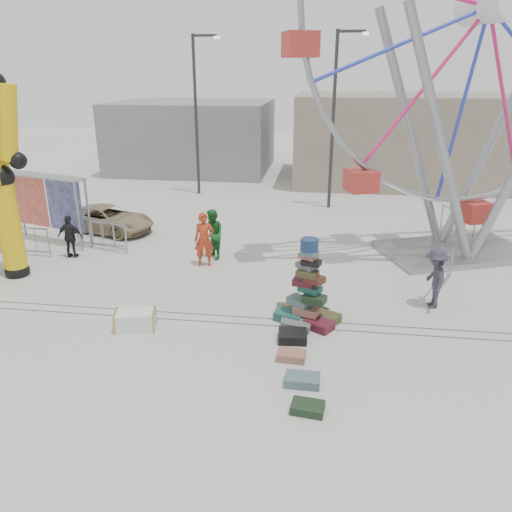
# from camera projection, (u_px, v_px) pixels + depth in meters

# --- Properties ---
(ground) EXTENTS (90.00, 90.00, 0.00)m
(ground) POSITION_uv_depth(u_px,v_px,m) (211.00, 333.00, 12.78)
(ground) COLOR #9E9E99
(ground) RESTS_ON ground
(track_line_near) EXTENTS (40.00, 0.04, 0.01)m
(track_line_near) POSITION_uv_depth(u_px,v_px,m) (216.00, 322.00, 13.33)
(track_line_near) COLOR #47443F
(track_line_near) RESTS_ON ground
(track_line_far) EXTENTS (40.00, 0.04, 0.01)m
(track_line_far) POSITION_uv_depth(u_px,v_px,m) (219.00, 315.00, 13.71)
(track_line_far) COLOR #47443F
(track_line_far) RESTS_ON ground
(building_right) EXTENTS (12.00, 8.00, 5.00)m
(building_right) POSITION_uv_depth(u_px,v_px,m) (398.00, 138.00, 29.58)
(building_right) COLOR gray
(building_right) RESTS_ON ground
(building_left) EXTENTS (10.00, 8.00, 4.40)m
(building_left) POSITION_uv_depth(u_px,v_px,m) (194.00, 136.00, 33.17)
(building_left) COLOR gray
(building_left) RESTS_ON ground
(lamp_post_right) EXTENTS (1.41, 0.25, 8.00)m
(lamp_post_right) POSITION_uv_depth(u_px,v_px,m) (336.00, 113.00, 22.88)
(lamp_post_right) COLOR #2D2D30
(lamp_post_right) RESTS_ON ground
(lamp_post_left) EXTENTS (1.41, 0.25, 8.00)m
(lamp_post_left) POSITION_uv_depth(u_px,v_px,m) (197.00, 108.00, 25.61)
(lamp_post_left) COLOR #2D2D30
(lamp_post_left) RESTS_ON ground
(suitcase_tower) EXTENTS (1.85, 1.54, 2.35)m
(suitcase_tower) POSITION_uv_depth(u_px,v_px,m) (308.00, 299.00, 13.16)
(suitcase_tower) COLOR #1C544D
(suitcase_tower) RESTS_ON ground
(ferris_wheel) EXTENTS (11.74, 4.66, 14.46)m
(ferris_wheel) POSITION_uv_depth(u_px,v_px,m) (484.00, 43.00, 15.80)
(ferris_wheel) COLOR gray
(ferris_wheel) RESTS_ON ground
(banner_scaffold) EXTENTS (3.69, 1.66, 2.66)m
(banner_scaffold) POSITION_uv_depth(u_px,v_px,m) (46.00, 192.00, 18.80)
(banner_scaffold) COLOR gray
(banner_scaffold) RESTS_ON ground
(steamer_trunk) EXTENTS (1.13, 0.80, 0.48)m
(steamer_trunk) POSITION_uv_depth(u_px,v_px,m) (135.00, 320.00, 12.95)
(steamer_trunk) COLOR silver
(steamer_trunk) RESTS_ON ground
(row_case_0) EXTENTS (0.71, 0.50, 0.21)m
(row_case_0) POSITION_uv_depth(u_px,v_px,m) (289.00, 309.00, 13.82)
(row_case_0) COLOR #434121
(row_case_0) RESTS_ON ground
(row_case_1) EXTENTS (0.78, 0.54, 0.20)m
(row_case_1) POSITION_uv_depth(u_px,v_px,m) (296.00, 322.00, 13.14)
(row_case_1) COLOR slate
(row_case_1) RESTS_ON ground
(row_case_2) EXTENTS (0.74, 0.64, 0.24)m
(row_case_2) POSITION_uv_depth(u_px,v_px,m) (293.00, 336.00, 12.41)
(row_case_2) COLOR black
(row_case_2) RESTS_ON ground
(row_case_3) EXTENTS (0.68, 0.49, 0.19)m
(row_case_3) POSITION_uv_depth(u_px,v_px,m) (291.00, 356.00, 11.61)
(row_case_3) COLOR #9B654F
(row_case_3) RESTS_ON ground
(row_case_4) EXTENTS (0.76, 0.49, 0.21)m
(row_case_4) POSITION_uv_depth(u_px,v_px,m) (302.00, 380.00, 10.68)
(row_case_4) COLOR slate
(row_case_4) RESTS_ON ground
(row_case_5) EXTENTS (0.70, 0.52, 0.18)m
(row_case_5) POSITION_uv_depth(u_px,v_px,m) (308.00, 408.00, 9.83)
(row_case_5) COLOR #1C321C
(row_case_5) RESTS_ON ground
(barricade_dummy_a) EXTENTS (2.00, 0.20, 1.10)m
(barricade_dummy_a) POSITION_uv_depth(u_px,v_px,m) (23.00, 241.00, 17.96)
(barricade_dummy_a) COLOR gray
(barricade_dummy_a) RESTS_ON ground
(barricade_dummy_b) EXTENTS (2.00, 0.32, 1.10)m
(barricade_dummy_b) POSITION_uv_depth(u_px,v_px,m) (101.00, 235.00, 18.60)
(barricade_dummy_b) COLOR gray
(barricade_dummy_b) RESTS_ON ground
(barricade_dummy_c) EXTENTS (1.96, 0.62, 1.10)m
(barricade_dummy_c) POSITION_uv_depth(u_px,v_px,m) (103.00, 236.00, 18.46)
(barricade_dummy_c) COLOR gray
(barricade_dummy_c) RESTS_ON ground
(barricade_wheel_front) EXTENTS (0.95, 1.85, 1.10)m
(barricade_wheel_front) POSITION_uv_depth(u_px,v_px,m) (444.00, 273.00, 15.15)
(barricade_wheel_front) COLOR gray
(barricade_wheel_front) RESTS_ON ground
(barricade_wheel_back) EXTENTS (0.90, 1.87, 1.10)m
(barricade_wheel_back) POSITION_uv_depth(u_px,v_px,m) (457.00, 224.00, 19.96)
(barricade_wheel_back) COLOR gray
(barricade_wheel_back) RESTS_ON ground
(pedestrian_red) EXTENTS (0.75, 0.57, 1.86)m
(pedestrian_red) POSITION_uv_depth(u_px,v_px,m) (204.00, 240.00, 16.90)
(pedestrian_red) COLOR #A13217
(pedestrian_red) RESTS_ON ground
(pedestrian_green) EXTENTS (1.08, 1.10, 1.79)m
(pedestrian_green) POSITION_uv_depth(u_px,v_px,m) (213.00, 235.00, 17.52)
(pedestrian_green) COLOR #186123
(pedestrian_green) RESTS_ON ground
(pedestrian_black) EXTENTS (0.92, 0.40, 1.55)m
(pedestrian_black) POSITION_uv_depth(u_px,v_px,m) (70.00, 237.00, 17.70)
(pedestrian_black) COLOR black
(pedestrian_black) RESTS_ON ground
(pedestrian_grey) EXTENTS (0.69, 1.15, 1.74)m
(pedestrian_grey) POSITION_uv_depth(u_px,v_px,m) (435.00, 278.00, 13.93)
(pedestrian_grey) COLOR #2A2836
(pedestrian_grey) RESTS_ON ground
(parked_suv) EXTENTS (4.23, 2.84, 1.08)m
(parked_suv) POSITION_uv_depth(u_px,v_px,m) (108.00, 219.00, 20.64)
(parked_suv) COLOR #92835E
(parked_suv) RESTS_ON ground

